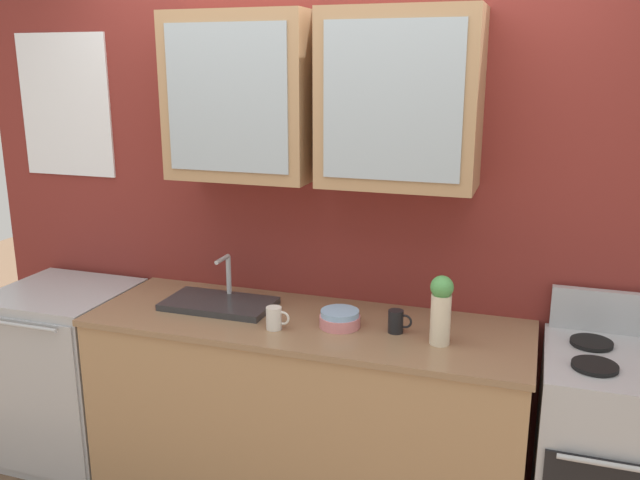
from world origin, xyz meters
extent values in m
cube|color=maroon|center=(0.00, 0.37, 1.27)|extent=(3.74, 0.10, 2.54)
cube|color=#A87F56|center=(-0.36, 0.17, 1.86)|extent=(0.65, 0.31, 0.73)
cube|color=#9EADB7|center=(-0.36, 0.01, 1.86)|extent=(0.56, 0.01, 0.62)
cube|color=#A87F56|center=(0.36, 0.17, 1.86)|extent=(0.65, 0.31, 0.73)
cube|color=#9EADB7|center=(0.36, 0.01, 1.86)|extent=(0.56, 0.01, 0.62)
cube|color=white|center=(-1.42, 0.32, 1.79)|extent=(0.54, 0.01, 0.72)
cube|color=#A87F56|center=(0.00, 0.00, 0.44)|extent=(1.93, 0.63, 0.88)
cube|color=#8C6B4C|center=(0.00, 0.00, 0.89)|extent=(1.95, 0.65, 0.03)
cube|color=#ADAFB5|center=(1.32, 0.00, 0.45)|extent=(0.65, 0.60, 0.90)
cylinder|color=#ADAFB5|center=(1.32, -0.34, 0.65)|extent=(0.52, 0.02, 0.02)
cube|color=#ADAFB5|center=(1.32, 0.28, 0.99)|extent=(0.61, 0.04, 0.18)
cylinder|color=black|center=(1.18, -0.11, 0.91)|extent=(0.17, 0.17, 0.02)
cylinder|color=black|center=(1.18, 0.11, 0.91)|extent=(0.17, 0.17, 0.02)
cube|color=#2D2D30|center=(-0.44, 0.03, 0.92)|extent=(0.50, 0.28, 0.03)
cylinder|color=#ADAFB5|center=(-0.44, 0.14, 1.03)|extent=(0.02, 0.02, 0.19)
cylinder|color=#ADAFB5|center=(-0.44, 0.08, 1.12)|extent=(0.02, 0.12, 0.02)
cylinder|color=#D87F84|center=(0.16, -0.02, 0.93)|extent=(0.18, 0.18, 0.05)
cylinder|color=#8CB7E0|center=(0.16, -0.02, 0.96)|extent=(0.17, 0.17, 0.04)
cylinder|color=beige|center=(0.60, -0.07, 1.01)|extent=(0.08, 0.08, 0.21)
sphere|color=#4C994C|center=(0.60, -0.07, 1.15)|extent=(0.09, 0.09, 0.09)
cylinder|color=silver|center=(-0.10, -0.13, 0.95)|extent=(0.07, 0.07, 0.10)
torus|color=silver|center=(-0.05, -0.13, 0.96)|extent=(0.06, 0.01, 0.06)
cylinder|color=black|center=(0.40, -0.01, 0.95)|extent=(0.06, 0.06, 0.10)
torus|color=black|center=(0.44, -0.01, 0.96)|extent=(0.06, 0.01, 0.06)
cube|color=#ADAFB5|center=(-1.30, 0.00, 0.45)|extent=(0.62, 0.60, 0.90)
cube|color=#ADAFB5|center=(-1.30, -0.30, 0.45)|extent=(0.59, 0.01, 0.81)
cylinder|color=#ADAFB5|center=(-1.30, -0.33, 0.84)|extent=(0.47, 0.02, 0.02)
camera|label=1|loc=(0.93, -2.60, 2.00)|focal=37.66mm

